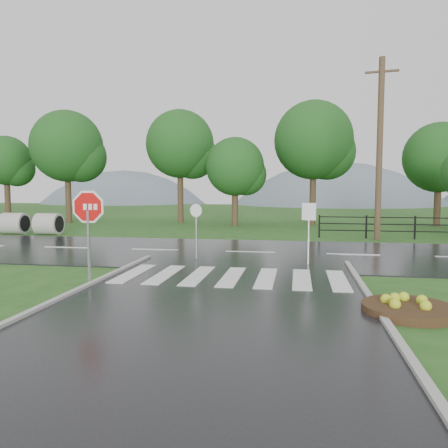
# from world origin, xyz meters

# --- Properties ---
(ground) EXTENTS (120.00, 120.00, 0.00)m
(ground) POSITION_xyz_m (0.00, 0.00, 0.00)
(ground) COLOR #25521B
(ground) RESTS_ON ground
(main_road) EXTENTS (90.00, 8.00, 0.04)m
(main_road) POSITION_xyz_m (0.00, 10.00, 0.00)
(main_road) COLOR black
(main_road) RESTS_ON ground
(crosswalk) EXTENTS (6.50, 2.80, 0.02)m
(crosswalk) POSITION_xyz_m (0.00, 5.00, 0.06)
(crosswalk) COLOR silver
(crosswalk) RESTS_ON ground
(fence_west) EXTENTS (9.58, 0.08, 1.20)m
(fence_west) POSITION_xyz_m (7.75, 16.00, 0.72)
(fence_west) COLOR black
(fence_west) RESTS_ON ground
(hills) EXTENTS (102.00, 48.00, 48.00)m
(hills) POSITION_xyz_m (3.49, 65.00, -15.54)
(hills) COLOR slate
(hills) RESTS_ON ground
(treeline) EXTENTS (83.20, 5.20, 10.00)m
(treeline) POSITION_xyz_m (1.00, 24.00, 0.00)
(treeline) COLOR #164616
(treeline) RESTS_ON ground
(stop_sign) EXTENTS (1.21, 0.08, 2.72)m
(stop_sign) POSITION_xyz_m (-3.68, 3.56, 1.89)
(stop_sign) COLOR #939399
(stop_sign) RESTS_ON ground
(flower_bed) EXTENTS (1.89, 1.89, 0.38)m
(flower_bed) POSITION_xyz_m (4.17, 2.10, 0.14)
(flower_bed) COLOR #332111
(flower_bed) RESTS_ON ground
(reg_sign_small) EXTENTS (0.46, 0.12, 2.12)m
(reg_sign_small) POSITION_xyz_m (2.23, 7.52, 1.50)
(reg_sign_small) COLOR #939399
(reg_sign_small) RESTS_ON ground
(reg_sign_round) EXTENTS (0.46, 0.15, 2.04)m
(reg_sign_round) POSITION_xyz_m (-1.76, 8.02, 1.31)
(reg_sign_round) COLOR #939399
(reg_sign_round) RESTS_ON ground
(utility_pole_east) EXTENTS (1.59, 0.33, 8.98)m
(utility_pole_east) POSITION_xyz_m (5.83, 15.50, 4.56)
(utility_pole_east) COLOR #473523
(utility_pole_east) RESTS_ON ground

